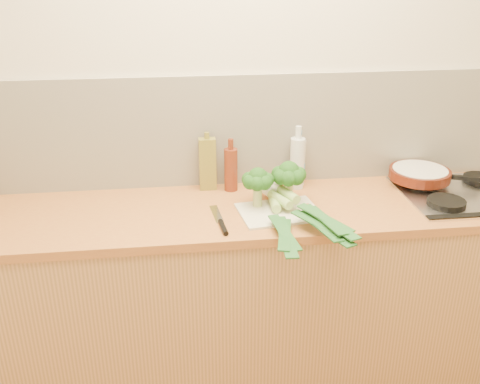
# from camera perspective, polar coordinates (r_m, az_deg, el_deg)

# --- Properties ---
(room_shell) EXTENTS (3.50, 3.50, 3.50)m
(room_shell) POSITION_cam_1_polar(r_m,az_deg,el_deg) (2.59, 0.33, 6.55)
(room_shell) COLOR beige
(room_shell) RESTS_ON ground
(counter) EXTENTS (3.20, 0.62, 0.90)m
(counter) POSITION_cam_1_polar(r_m,az_deg,el_deg) (2.64, 1.12, -10.43)
(counter) COLOR tan
(counter) RESTS_ON ground
(gas_hob) EXTENTS (0.58, 0.50, 0.04)m
(gas_hob) POSITION_cam_1_polar(r_m,az_deg,el_deg) (2.74, 22.83, -0.09)
(gas_hob) COLOR silver
(gas_hob) RESTS_ON counter
(chopping_board) EXTENTS (0.38, 0.30, 0.01)m
(chopping_board) POSITION_cam_1_polar(r_m,az_deg,el_deg) (2.37, 4.21, -2.14)
(chopping_board) COLOR beige
(chopping_board) RESTS_ON counter
(broccoli_left) EXTENTS (0.14, 0.15, 0.18)m
(broccoli_left) POSITION_cam_1_polar(r_m,az_deg,el_deg) (2.36, 1.90, 1.24)
(broccoli_left) COLOR #A2AF66
(broccoli_left) RESTS_ON chopping_board
(broccoli_right) EXTENTS (0.16, 0.16, 0.20)m
(broccoli_right) POSITION_cam_1_polar(r_m,az_deg,el_deg) (2.40, 5.22, 1.82)
(broccoli_right) COLOR #A2AF66
(broccoli_right) RESTS_ON chopping_board
(leek_front) EXTENTS (0.11, 0.70, 0.04)m
(leek_front) POSITION_cam_1_polar(r_m,az_deg,el_deg) (2.33, 3.90, -1.74)
(leek_front) COLOR white
(leek_front) RESTS_ON chopping_board
(leek_mid) EXTENTS (0.29, 0.64, 0.04)m
(leek_mid) POSITION_cam_1_polar(r_m,az_deg,el_deg) (2.32, 5.35, -1.48)
(leek_mid) COLOR white
(leek_mid) RESTS_ON chopping_board
(leek_back) EXTENTS (0.27, 0.62, 0.04)m
(leek_back) POSITION_cam_1_polar(r_m,az_deg,el_deg) (2.32, 6.27, -0.99)
(leek_back) COLOR white
(leek_back) RESTS_ON chopping_board
(chefs_knife) EXTENTS (0.06, 0.30, 0.02)m
(chefs_knife) POSITION_cam_1_polar(r_m,az_deg,el_deg) (2.25, -1.99, -3.42)
(chefs_knife) COLOR silver
(chefs_knife) RESTS_ON counter
(skillet) EXTENTS (0.42, 0.29, 0.05)m
(skillet) POSITION_cam_1_polar(r_m,az_deg,el_deg) (2.77, 18.67, 1.86)
(skillet) COLOR #4B180C
(skillet) RESTS_ON gas_hob
(oil_tin) EXTENTS (0.08, 0.05, 0.29)m
(oil_tin) POSITION_cam_1_polar(r_m,az_deg,el_deg) (2.57, -3.48, 3.04)
(oil_tin) COLOR olive
(oil_tin) RESTS_ON counter
(glass_bottle) EXTENTS (0.07, 0.07, 0.31)m
(glass_bottle) POSITION_cam_1_polar(r_m,az_deg,el_deg) (2.59, 6.11, 3.18)
(glass_bottle) COLOR silver
(glass_bottle) RESTS_ON counter
(amber_bottle) EXTENTS (0.06, 0.06, 0.26)m
(amber_bottle) POSITION_cam_1_polar(r_m,az_deg,el_deg) (2.56, -0.98, 2.49)
(amber_bottle) COLOR #612412
(amber_bottle) RESTS_ON counter
(water_bottle) EXTENTS (0.08, 0.08, 0.26)m
(water_bottle) POSITION_cam_1_polar(r_m,az_deg,el_deg) (2.64, 6.14, 3.02)
(water_bottle) COLOR silver
(water_bottle) RESTS_ON counter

